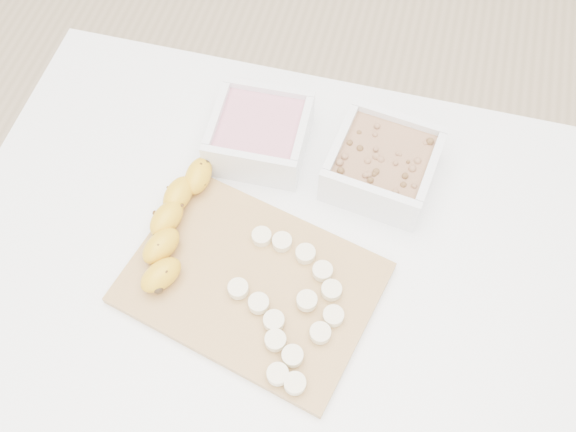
% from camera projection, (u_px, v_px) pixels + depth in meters
% --- Properties ---
extents(ground, '(3.50, 3.50, 0.00)m').
position_uv_depth(ground, '(285.00, 384.00, 1.61)').
color(ground, '#C6AD89').
rests_on(ground, ground).
extents(table, '(1.00, 0.70, 0.75)m').
position_uv_depth(table, '(283.00, 278.00, 1.04)').
color(table, white).
rests_on(table, ground).
extents(bowl_yogurt, '(0.16, 0.16, 0.07)m').
position_uv_depth(bowl_yogurt, '(260.00, 133.00, 1.03)').
color(bowl_yogurt, white).
rests_on(bowl_yogurt, table).
extents(bowl_granola, '(0.18, 0.18, 0.07)m').
position_uv_depth(bowl_granola, '(383.00, 164.00, 0.99)').
color(bowl_granola, white).
rests_on(bowl_granola, table).
extents(cutting_board, '(0.40, 0.32, 0.01)m').
position_uv_depth(cutting_board, '(252.00, 283.00, 0.93)').
color(cutting_board, tan).
rests_on(cutting_board, table).
extents(banana, '(0.10, 0.23, 0.04)m').
position_uv_depth(banana, '(174.00, 225.00, 0.94)').
color(banana, gold).
rests_on(banana, cutting_board).
extents(banana_slices, '(0.17, 0.23, 0.02)m').
position_uv_depth(banana_slices, '(292.00, 306.00, 0.89)').
color(banana_slices, '#F3E6BC').
rests_on(banana_slices, cutting_board).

